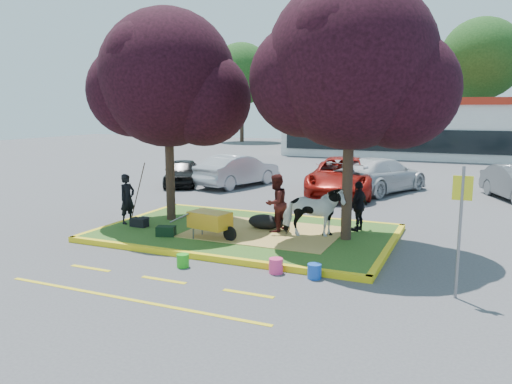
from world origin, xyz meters
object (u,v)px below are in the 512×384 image
at_px(wheelbarrow, 210,220).
at_px(car_silver, 238,170).
at_px(calf, 264,222).
at_px(bucket_green, 183,261).
at_px(bucket_blue, 314,271).
at_px(cow, 313,212).
at_px(bucket_pink, 276,266).
at_px(handler, 127,199).
at_px(car_black, 182,172).
at_px(sign_post, 461,218).

height_order(wheelbarrow, car_silver, car_silver).
height_order(calf, bucket_green, calf).
bearing_deg(bucket_blue, car_silver, 122.77).
bearing_deg(bucket_blue, wheelbarrow, 155.44).
xyz_separation_m(cow, bucket_pink, (0.02, -2.84, -0.68)).
distance_m(handler, bucket_pink, 6.19).
bearing_deg(cow, wheelbarrow, 97.85).
relative_size(calf, car_black, 0.27).
distance_m(bucket_green, bucket_pink, 2.19).
bearing_deg(sign_post, bucket_pink, 177.95).
bearing_deg(handler, sign_post, -94.15).
height_order(cow, car_silver, cow).
height_order(bucket_blue, car_black, car_black).
xyz_separation_m(bucket_pink, car_black, (-8.87, 10.33, 0.46)).
relative_size(cow, bucket_blue, 5.14).
height_order(handler, bucket_blue, handler).
relative_size(handler, bucket_blue, 4.72).
relative_size(calf, sign_post, 0.39).
height_order(wheelbarrow, bucket_pink, wheelbarrow).
relative_size(wheelbarrow, sign_post, 0.76).
xyz_separation_m(wheelbarrow, bucket_green, (0.37, -2.02, -0.51)).
xyz_separation_m(calf, handler, (-4.14, -0.99, 0.55)).
bearing_deg(bucket_pink, car_silver, 119.41).
distance_m(handler, car_black, 8.73).
distance_m(handler, wheelbarrow, 3.30).
xyz_separation_m(calf, wheelbarrow, (-0.91, -1.62, 0.29)).
height_order(calf, car_silver, car_silver).
distance_m(calf, wheelbarrow, 1.88).
relative_size(bucket_pink, car_black, 0.09).
bearing_deg(sign_post, car_black, 138.37).
relative_size(cow, bucket_pink, 4.90).
height_order(handler, car_silver, handler).
bearing_deg(cow, bucket_green, 127.90).
distance_m(wheelbarrow, car_silver, 10.37).
xyz_separation_m(cow, car_silver, (-6.30, 8.36, -0.11)).
height_order(wheelbarrow, car_black, car_black).
distance_m(handler, bucket_blue, 7.03).
height_order(cow, calf, cow).
distance_m(wheelbarrow, sign_post, 6.51).
xyz_separation_m(handler, sign_post, (9.48, -2.16, 0.68)).
xyz_separation_m(bucket_pink, bucket_blue, (0.90, 0.00, -0.01)).
relative_size(sign_post, bucket_green, 8.33).
xyz_separation_m(car_black, car_silver, (2.56, 0.87, 0.12)).
xyz_separation_m(bucket_blue, car_black, (-9.77, 10.33, 0.46)).
height_order(calf, handler, handler).
height_order(bucket_green, car_black, car_black).
height_order(cow, bucket_blue, cow).
xyz_separation_m(cow, handler, (-5.72, -0.66, 0.06)).
bearing_deg(cow, bucket_pink, 161.01).
height_order(cow, wheelbarrow, cow).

